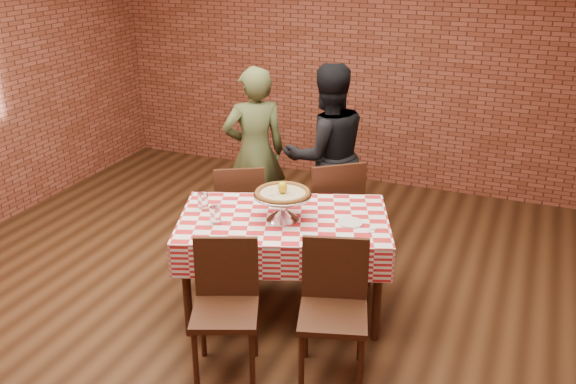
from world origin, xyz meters
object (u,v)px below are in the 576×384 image
object	(u,v)px
table	(284,265)
chair_far_left	(239,210)
condiment_caddy	(290,192)
chair_near_right	(333,316)
pizza	(283,194)
water_glass_right	(203,201)
chair_far_right	(329,209)
water_glass_left	(215,215)
diner_black	(327,155)
pizza_stand	(283,207)
diner_olive	(255,153)
chair_near_left	(225,314)

from	to	relation	value
table	chair_far_left	distance (m)	0.92
condiment_caddy	chair_near_right	size ratio (longest dim) A/B	0.15
table	chair_near_right	distance (m)	0.84
table	chair_near_right	world-z (taller)	chair_near_right
pizza	water_glass_right	world-z (taller)	pizza
condiment_caddy	chair_far_right	bearing A→B (deg)	65.37
water_glass_left	chair_far_left	bearing A→B (deg)	106.79
diner_black	pizza_stand	bearing A→B (deg)	55.52
water_glass_left	chair_far_left	xyz separation A→B (m)	(-0.27, 0.88, -0.38)
pizza_stand	diner_olive	bearing A→B (deg)	123.39
table	chair_near_left	xyz separation A→B (m)	(-0.05, -0.83, 0.07)
water_glass_left	condiment_caddy	xyz separation A→B (m)	(0.33, 0.56, 0.01)
chair_near_left	pizza_stand	bearing A→B (deg)	64.32
water_glass_right	chair_far_left	size ratio (longest dim) A/B	0.14
pizza_stand	water_glass_right	bearing A→B (deg)	-173.81
pizza	water_glass_right	size ratio (longest dim) A/B	3.16
condiment_caddy	diner_olive	bearing A→B (deg)	116.83
pizza_stand	water_glass_left	world-z (taller)	pizza_stand
water_glass_left	diner_olive	world-z (taller)	diner_olive
pizza_stand	chair_near_right	world-z (taller)	pizza_stand
chair_near_left	chair_far_left	distance (m)	1.58
pizza_stand	pizza	bearing A→B (deg)	90.00
water_glass_right	chair_far_right	distance (m)	1.22
water_glass_right	chair_far_left	distance (m)	0.80
water_glass_right	diner_olive	world-z (taller)	diner_olive
chair_near_right	chair_far_left	size ratio (longest dim) A/B	1.01
table	water_glass_left	size ratio (longest dim) A/B	11.81
pizza	condiment_caddy	world-z (taller)	pizza
diner_olive	diner_black	bearing A→B (deg)	152.02
chair_far_right	diner_olive	size ratio (longest dim) A/B	0.59
table	chair_far_left	xyz separation A→B (m)	(-0.67, 0.62, 0.07)
chair_near_left	diner_olive	xyz separation A→B (m)	(-0.70, 1.95, 0.35)
condiment_caddy	chair_near_right	xyz separation A→B (m)	(0.66, -0.91, -0.38)
table	pizza	world-z (taller)	pizza
diner_black	water_glass_right	bearing A→B (deg)	30.03
table	water_glass_right	bearing A→B (deg)	-172.32
table	water_glass_left	bearing A→B (deg)	-146.98
chair_near_left	chair_far_left	world-z (taller)	chair_far_left
condiment_caddy	diner_black	xyz separation A→B (m)	(-0.03, 0.94, -0.01)
chair_near_right	diner_black	distance (m)	2.00
pizza	chair_far_right	size ratio (longest dim) A/B	0.42
chair_near_left	diner_olive	distance (m)	2.10
water_glass_left	chair_far_right	bearing A→B (deg)	68.42
chair_near_right	diner_olive	size ratio (longest dim) A/B	0.57
chair_near_right	chair_near_left	bearing A→B (deg)	-177.06
pizza_stand	diner_olive	distance (m)	1.37
pizza	water_glass_right	xyz separation A→B (m)	(-0.60, -0.07, -0.13)
water_glass_left	diner_black	xyz separation A→B (m)	(0.30, 1.50, -0.01)
chair_near_left	chair_far_right	distance (m)	1.72
chair_far_left	chair_near_left	bearing A→B (deg)	83.50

